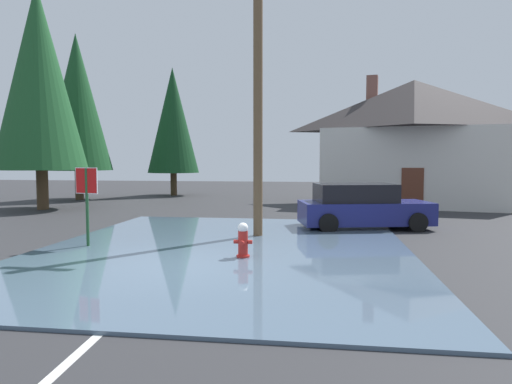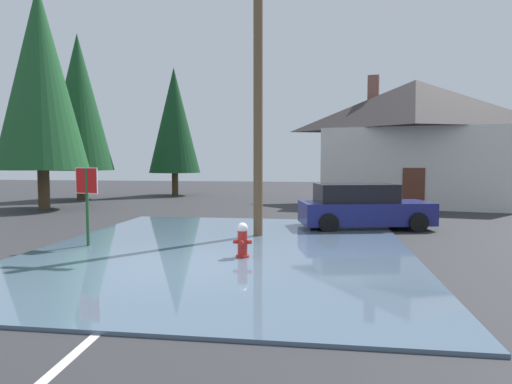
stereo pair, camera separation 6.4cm
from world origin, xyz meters
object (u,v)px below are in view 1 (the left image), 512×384
(stop_sign_near, at_px, (87,191))
(house, at_px, (413,140))
(utility_pole, at_px, (258,88))
(pine_tree_mid_left, at_px, (39,78))
(parked_car, at_px, (362,207))
(pine_tree_short_left, at_px, (173,121))
(pine_tree_tall_left, at_px, (77,102))
(fire_hydrant, at_px, (243,241))

(stop_sign_near, xyz_separation_m, house, (11.01, 13.64, 1.86))
(utility_pole, bearing_deg, pine_tree_mid_left, 150.33)
(house, xyz_separation_m, parked_car, (-3.39, -9.00, -2.65))
(parked_car, relative_size, pine_tree_short_left, 0.55)
(utility_pole, relative_size, pine_tree_short_left, 1.03)
(pine_tree_short_left, bearing_deg, pine_tree_tall_left, -139.30)
(stop_sign_near, xyz_separation_m, pine_tree_short_left, (-3.55, 18.05, 3.45))
(parked_car, height_order, pine_tree_tall_left, pine_tree_tall_left)
(parked_car, xyz_separation_m, pine_tree_tall_left, (-15.74, 9.48, 5.02))
(utility_pole, xyz_separation_m, pine_tree_short_left, (-7.86, 15.74, 0.46))
(fire_hydrant, relative_size, parked_car, 0.19)
(house, distance_m, pine_tree_short_left, 15.29)
(utility_pole, height_order, pine_tree_tall_left, pine_tree_tall_left)
(stop_sign_near, distance_m, fire_hydrant, 4.58)
(house, distance_m, pine_tree_tall_left, 19.28)
(utility_pole, height_order, pine_tree_mid_left, pine_tree_mid_left)
(pine_tree_short_left, bearing_deg, pine_tree_mid_left, -110.47)
(pine_tree_mid_left, xyz_separation_m, pine_tree_short_left, (3.47, 9.29, -1.26))
(house, height_order, pine_tree_short_left, pine_tree_short_left)
(fire_hydrant, bearing_deg, stop_sign_near, 169.50)
(utility_pole, relative_size, parked_car, 1.86)
(house, relative_size, parked_car, 2.24)
(house, distance_m, parked_car, 9.98)
(stop_sign_near, distance_m, pine_tree_mid_left, 12.17)
(stop_sign_near, relative_size, pine_tree_mid_left, 0.20)
(stop_sign_near, xyz_separation_m, utility_pole, (4.30, 2.31, 2.99))
(utility_pole, xyz_separation_m, pine_tree_mid_left, (-11.32, 6.45, 1.72))
(fire_hydrant, bearing_deg, parked_car, 59.22)
(parked_car, bearing_deg, fire_hydrant, -120.78)
(utility_pole, height_order, parked_car, utility_pole)
(utility_pole, distance_m, pine_tree_tall_left, 17.18)
(pine_tree_tall_left, height_order, pine_tree_mid_left, pine_tree_mid_left)
(stop_sign_near, height_order, utility_pole, utility_pole)
(stop_sign_near, relative_size, pine_tree_short_left, 0.26)
(stop_sign_near, height_order, pine_tree_mid_left, pine_tree_mid_left)
(house, xyz_separation_m, pine_tree_tall_left, (-19.13, 0.47, 2.37))
(house, xyz_separation_m, pine_tree_mid_left, (-18.03, -4.88, 2.86))
(pine_tree_tall_left, relative_size, pine_tree_mid_left, 0.92)
(fire_hydrant, height_order, pine_tree_short_left, pine_tree_short_left)
(house, bearing_deg, pine_tree_mid_left, -164.85)
(parked_car, relative_size, pine_tree_tall_left, 0.48)
(parked_car, height_order, pine_tree_mid_left, pine_tree_mid_left)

